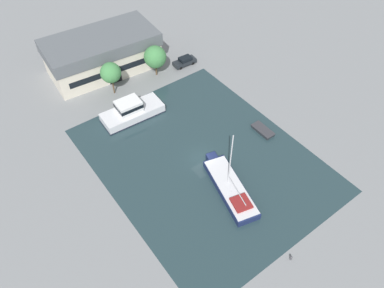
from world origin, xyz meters
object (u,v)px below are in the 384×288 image
Objects in this scene: sailboat_moored at (230,188)px; parked_car at (185,61)px; warehouse_building at (102,53)px; motor_cruiser at (131,111)px; small_dinghy at (263,130)px; quay_tree_by_water at (111,73)px; quay_tree_near_building at (155,57)px.

parked_car is at bearing 80.08° from sailboat_moored.
sailboat_moored is at bearing -84.85° from warehouse_building.
warehouse_building is at bearing -7.80° from motor_cruiser.
warehouse_building is 5.34× the size of small_dinghy.
warehouse_building is 15.13m from motor_cruiser.
quay_tree_by_water is at bearing 109.32° from sailboat_moored.
quay_tree_near_building is 1.52× the size of small_dinghy.
quay_tree_by_water is 15.39m from parked_car.
quay_tree_near_building is 0.57× the size of motor_cruiser.
small_dinghy is at bearing -133.39° from motor_cruiser.
sailboat_moored reaches higher than motor_cruiser.
warehouse_building reaches higher than motor_cruiser.
quay_tree_near_building reaches higher than parked_car.
parked_car is at bearing -27.59° from warehouse_building.
quay_tree_by_water is at bearing 90.34° from parked_car.
sailboat_moored is (-6.35, -28.38, -3.30)m from quay_tree_near_building.
quay_tree_near_building is 8.91m from quay_tree_by_water.
small_dinghy is (14.28, -22.82, -4.05)m from quay_tree_by_water.
sailboat_moored is 3.22× the size of small_dinghy.
small_dinghy is (-0.70, -22.18, -0.54)m from parked_car.
warehouse_building reaches higher than quay_tree_near_building.
warehouse_building is at bearing 60.75° from parked_car.
quay_tree_near_building is 23.70m from small_dinghy.
warehouse_building is 1.66× the size of sailboat_moored.
warehouse_building is 15.42m from parked_car.
motor_cruiser is at bearing -96.12° from warehouse_building.
quay_tree_near_building is 0.47× the size of sailboat_moored.
warehouse_building is 7.76m from quay_tree_by_water.
sailboat_moored is 1.20× the size of motor_cruiser.
parked_car is at bearing -91.65° from small_dinghy.
sailboat_moored reaches higher than warehouse_building.
sailboat_moored is at bearing 25.61° from small_dinghy.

